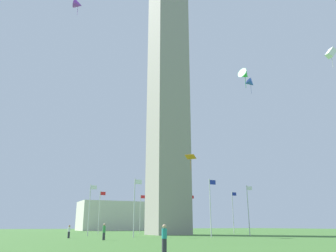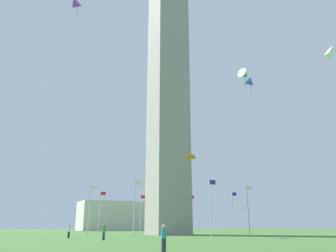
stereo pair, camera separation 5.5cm
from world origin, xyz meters
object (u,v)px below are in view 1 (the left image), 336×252
object	(u,v)px
flagpole_sw	(135,204)
kite_purple_delta	(78,5)
flagpole_ne	(190,212)
person_green_shirt	(104,232)
flagpole_nw	(248,208)
person_teal_shirt	(164,239)
kite_orange_diamond	(191,157)
kite_white_box	(331,53)
distant_building	(121,216)
flagpole_w	(211,205)
kite_blue_delta	(251,83)
flagpole_n	(233,210)
flagpole_s	(90,207)
flagpole_e	(140,212)
kite_green_delta	(245,75)
obelisk_monument	(168,82)
flagpole_se	(100,210)
person_white_shirt	(69,232)

from	to	relation	value
flagpole_sw	kite_purple_delta	bearing A→B (deg)	-178.36
flagpole_ne	person_green_shirt	bearing A→B (deg)	-133.94
flagpole_nw	person_green_shirt	bearing A→B (deg)	-164.83
flagpole_sw	flagpole_nw	world-z (taller)	same
person_teal_shirt	kite_orange_diamond	size ratio (longest dim) A/B	0.72
person_green_shirt	kite_white_box	world-z (taller)	kite_white_box
distant_building	flagpole_nw	bearing A→B (deg)	-89.35
flagpole_w	kite_blue_delta	size ratio (longest dim) A/B	2.66
flagpole_n	kite_blue_delta	xyz separation A→B (m)	(-3.12, -11.72, 21.85)
flagpole_n	flagpole_s	size ratio (longest dim) A/B	1.00
flagpole_nw	person_green_shirt	world-z (taller)	flagpole_nw
flagpole_sw	flagpole_ne	bearing A→B (deg)	45.00
flagpole_e	flagpole_w	xyz separation A→B (m)	(-0.00, -28.13, 0.00)
person_green_shirt	kite_white_box	bearing A→B (deg)	-67.80
flagpole_n	flagpole_nw	size ratio (longest dim) A/B	1.00
flagpole_nw	kite_green_delta	xyz separation A→B (m)	(-18.66, -24.21, 9.79)
flagpole_w	distant_building	xyz separation A→B (m)	(9.18, 71.49, 0.23)
person_green_shirt	kite_purple_delta	xyz separation A→B (m)	(-4.13, 6.74, 33.09)
obelisk_monument	kite_white_box	xyz separation A→B (m)	(0.94, -35.68, -11.28)
flagpole_sw	person_teal_shirt	size ratio (longest dim) A/B	4.96
flagpole_se	kite_white_box	xyz separation A→B (m)	(10.82, -45.63, 13.46)
kite_purple_delta	distant_building	size ratio (longest dim) A/B	0.10
person_white_shirt	kite_blue_delta	xyz separation A→B (m)	(29.46, -2.64, 25.45)
flagpole_w	person_teal_shirt	xyz separation A→B (m)	(-17.40, -22.16, -3.61)
kite_orange_diamond	kite_green_delta	size ratio (longest dim) A/B	1.25
kite_green_delta	kite_orange_diamond	bearing A→B (deg)	73.39
kite_purple_delta	kite_orange_diamond	bearing A→B (deg)	-7.52
obelisk_monument	kite_blue_delta	bearing A→B (deg)	-46.80
person_white_shirt	flagpole_s	bearing A→B (deg)	45.82
flagpole_ne	kite_green_delta	bearing A→B (deg)	-112.93
flagpole_s	flagpole_ne	bearing A→B (deg)	22.50
flagpole_w	kite_white_box	world-z (taller)	kite_white_box
flagpole_ne	kite_purple_delta	distance (m)	46.75
flagpole_sw	kite_orange_diamond	bearing A→B (deg)	-19.05
obelisk_monument	flagpole_n	distance (m)	28.48
kite_purple_delta	distant_building	world-z (taller)	kite_purple_delta
kite_green_delta	distant_building	xyz separation A→B (m)	(17.89, 91.59, -9.56)
obelisk_monument	flagpole_e	bearing A→B (deg)	89.76
distant_building	kite_purple_delta	bearing A→B (deg)	-113.42
person_green_shirt	kite_green_delta	xyz separation A→B (m)	(7.28, -17.18, 13.32)
flagpole_e	person_green_shirt	bearing A→B (deg)	-117.26
person_green_shirt	kite_green_delta	world-z (taller)	kite_green_delta
obelisk_monument	distant_building	bearing A→B (deg)	80.86
person_white_shirt	kite_purple_delta	bearing A→B (deg)	-162.35
flagpole_nw	distant_building	size ratio (longest dim) A/B	0.29
flagpole_nw	person_white_shirt	world-z (taller)	flagpole_nw
flagpole_nw	kite_blue_delta	xyz separation A→B (m)	(1.00, -1.77, 21.85)
flagpole_ne	flagpole_e	size ratio (longest dim) A/B	1.00
flagpole_n	flagpole_e	bearing A→B (deg)	135.00
kite_purple_delta	flagpole_ne	bearing A→B (deg)	33.87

